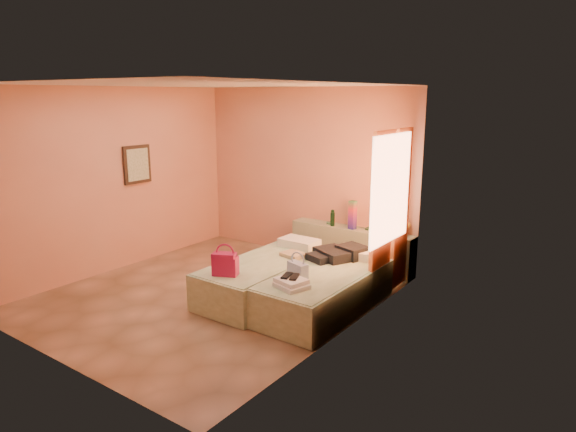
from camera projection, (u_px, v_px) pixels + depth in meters
name	position (u px, v px, depth m)	size (l,w,h in m)	color
ground	(214.00, 295.00, 7.04)	(4.50, 4.50, 0.00)	tan
room_walls	(249.00, 162.00, 6.96)	(4.02, 4.51, 2.81)	tan
headboard_ledge	(351.00, 248.00, 8.07)	(2.05, 0.30, 0.65)	gray
bed_left	(266.00, 278.00, 6.96)	(0.90, 2.00, 0.50)	beige
bed_right	(325.00, 291.00, 6.49)	(0.90, 2.00, 0.50)	beige
water_bottle	(332.00, 218.00, 8.09)	(0.07, 0.07, 0.25)	#13341D
rainbow_box	(353.00, 215.00, 7.89)	(0.10, 0.10, 0.44)	#B51654
small_dish	(330.00, 223.00, 8.24)	(0.12, 0.12, 0.03)	#4C8B64
green_book	(372.00, 229.00, 7.87)	(0.19, 0.14, 0.03)	#294D31
flower_vase	(402.00, 226.00, 7.52)	(0.22, 0.22, 0.29)	white
magenta_handbag	(225.00, 264.00, 6.32)	(0.31, 0.17, 0.29)	#B51654
khaki_garment	(294.00, 255.00, 7.06)	(0.32, 0.25, 0.05)	tan
clothes_pile	(337.00, 253.00, 6.94)	(0.56, 0.56, 0.17)	black
blue_handbag	(298.00, 270.00, 6.27)	(0.28, 0.12, 0.18)	#41629D
towel_stack	(292.00, 284.00, 5.92)	(0.35, 0.30, 0.10)	white
sandal_pair	(290.00, 276.00, 5.98)	(0.16, 0.21, 0.02)	black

